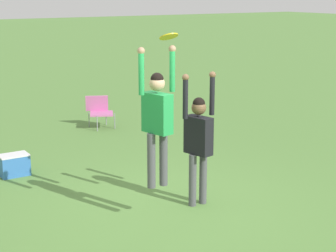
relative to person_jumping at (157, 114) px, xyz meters
name	(u,v)px	position (x,y,z in m)	size (l,w,h in m)	color
ground_plane	(175,208)	(0.47, 0.26, -1.61)	(120.00, 120.00, 0.00)	#56843D
person_jumping	(157,114)	(0.00, 0.00, 0.00)	(0.61, 0.49, 2.04)	#4C4C51
person_defending	(198,136)	(0.86, 0.20, -0.49)	(0.60, 0.48, 2.11)	#4C4C51
frisbee	(169,37)	(0.27, 0.13, 1.07)	(0.27, 0.26, 0.12)	yellow
camping_chair_3	(100,110)	(1.78, 5.75, -1.17)	(0.74, 0.79, 0.77)	gray
cooler_box	(14,165)	(-1.17, 3.17, -1.41)	(0.53, 0.36, 0.40)	#336BB7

